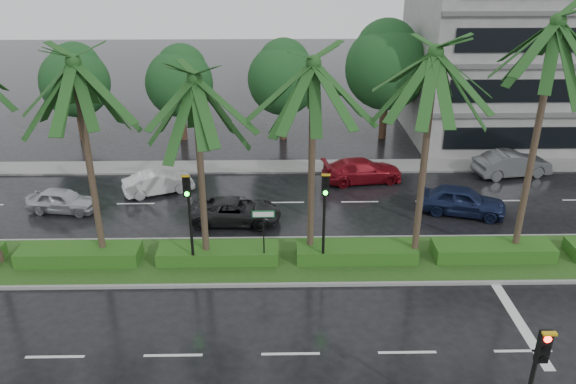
{
  "coord_description": "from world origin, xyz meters",
  "views": [
    {
      "loc": [
        -0.37,
        -20.12,
        12.97
      ],
      "look_at": [
        0.04,
        1.5,
        3.12
      ],
      "focal_mm": 35.0,
      "sensor_mm": 36.0,
      "label": 1
    }
  ],
  "objects_px": {
    "car_silver": "(62,200)",
    "car_grey": "(512,164)",
    "car_darkgrey": "(236,211)",
    "car_red": "(362,170)",
    "car_white": "(158,183)",
    "car_blue": "(462,200)",
    "signal_median_left": "(189,208)",
    "street_sign": "(263,224)"
  },
  "relations": [
    {
      "from": "car_grey",
      "to": "signal_median_left",
      "type": "bearing_deg",
      "value": 109.95
    },
    {
      "from": "car_darkgrey",
      "to": "car_red",
      "type": "relative_size",
      "value": 0.97
    },
    {
      "from": "car_white",
      "to": "car_red",
      "type": "relative_size",
      "value": 0.82
    },
    {
      "from": "street_sign",
      "to": "car_white",
      "type": "bearing_deg",
      "value": 127.21
    },
    {
      "from": "car_red",
      "to": "car_darkgrey",
      "type": "bearing_deg",
      "value": 117.11
    },
    {
      "from": "signal_median_left",
      "to": "car_red",
      "type": "relative_size",
      "value": 0.94
    },
    {
      "from": "signal_median_left",
      "to": "car_blue",
      "type": "height_order",
      "value": "signal_median_left"
    },
    {
      "from": "signal_median_left",
      "to": "car_red",
      "type": "xyz_separation_m",
      "value": [
        8.49,
        9.51,
        -2.32
      ]
    },
    {
      "from": "car_grey",
      "to": "car_blue",
      "type": "bearing_deg",
      "value": 127.55
    },
    {
      "from": "signal_median_left",
      "to": "car_silver",
      "type": "xyz_separation_m",
      "value": [
        -7.5,
        5.89,
        -2.38
      ]
    },
    {
      "from": "car_silver",
      "to": "street_sign",
      "type": "bearing_deg",
      "value": -109.6
    },
    {
      "from": "street_sign",
      "to": "car_red",
      "type": "bearing_deg",
      "value": 59.53
    },
    {
      "from": "car_red",
      "to": "car_white",
      "type": "bearing_deg",
      "value": 88.51
    },
    {
      "from": "car_blue",
      "to": "car_grey",
      "type": "distance_m",
      "value": 6.71
    },
    {
      "from": "car_white",
      "to": "car_grey",
      "type": "height_order",
      "value": "car_grey"
    },
    {
      "from": "car_white",
      "to": "car_blue",
      "type": "bearing_deg",
      "value": -123.04
    },
    {
      "from": "car_red",
      "to": "car_silver",
      "type": "bearing_deg",
      "value": 94.2
    },
    {
      "from": "signal_median_left",
      "to": "car_grey",
      "type": "xyz_separation_m",
      "value": [
        17.49,
        10.2,
        -2.25
      ]
    },
    {
      "from": "street_sign",
      "to": "car_silver",
      "type": "distance_m",
      "value": 12.04
    },
    {
      "from": "car_red",
      "to": "car_grey",
      "type": "bearing_deg",
      "value": -94.16
    },
    {
      "from": "car_darkgrey",
      "to": "car_red",
      "type": "distance_m",
      "value": 8.6
    },
    {
      "from": "car_darkgrey",
      "to": "car_blue",
      "type": "relative_size",
      "value": 1.03
    },
    {
      "from": "street_sign",
      "to": "car_grey",
      "type": "xyz_separation_m",
      "value": [
        14.49,
        10.02,
        -1.38
      ]
    },
    {
      "from": "car_white",
      "to": "car_darkgrey",
      "type": "xyz_separation_m",
      "value": [
        4.5,
        -3.59,
        -0.0
      ]
    },
    {
      "from": "car_silver",
      "to": "car_grey",
      "type": "distance_m",
      "value": 25.36
    },
    {
      "from": "signal_median_left",
      "to": "car_silver",
      "type": "relative_size",
      "value": 1.21
    },
    {
      "from": "signal_median_left",
      "to": "car_red",
      "type": "bearing_deg",
      "value": 48.25
    },
    {
      "from": "signal_median_left",
      "to": "car_grey",
      "type": "bearing_deg",
      "value": 30.26
    },
    {
      "from": "car_darkgrey",
      "to": "car_red",
      "type": "xyz_separation_m",
      "value": [
        6.99,
        5.02,
        0.05
      ]
    },
    {
      "from": "street_sign",
      "to": "car_blue",
      "type": "bearing_deg",
      "value": 26.81
    },
    {
      "from": "car_white",
      "to": "car_grey",
      "type": "xyz_separation_m",
      "value": [
        20.49,
        2.12,
        0.12
      ]
    },
    {
      "from": "signal_median_left",
      "to": "street_sign",
      "type": "bearing_deg",
      "value": 3.47
    },
    {
      "from": "signal_median_left",
      "to": "street_sign",
      "type": "height_order",
      "value": "signal_median_left"
    },
    {
      "from": "car_blue",
      "to": "car_white",
      "type": "bearing_deg",
      "value": 97.42
    },
    {
      "from": "car_darkgrey",
      "to": "car_grey",
      "type": "distance_m",
      "value": 16.98
    },
    {
      "from": "car_darkgrey",
      "to": "car_grey",
      "type": "bearing_deg",
      "value": -68.26
    },
    {
      "from": "car_red",
      "to": "car_grey",
      "type": "xyz_separation_m",
      "value": [
        9.0,
        0.69,
        0.07
      ]
    },
    {
      "from": "car_white",
      "to": "car_grey",
      "type": "distance_m",
      "value": 20.6
    },
    {
      "from": "car_white",
      "to": "signal_median_left",
      "type": "bearing_deg",
      "value": 177.44
    },
    {
      "from": "car_red",
      "to": "car_blue",
      "type": "relative_size",
      "value": 1.07
    },
    {
      "from": "signal_median_left",
      "to": "car_grey",
      "type": "height_order",
      "value": "signal_median_left"
    },
    {
      "from": "street_sign",
      "to": "car_white",
      "type": "xyz_separation_m",
      "value": [
        -6.0,
        7.9,
        -1.5
      ]
    }
  ]
}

